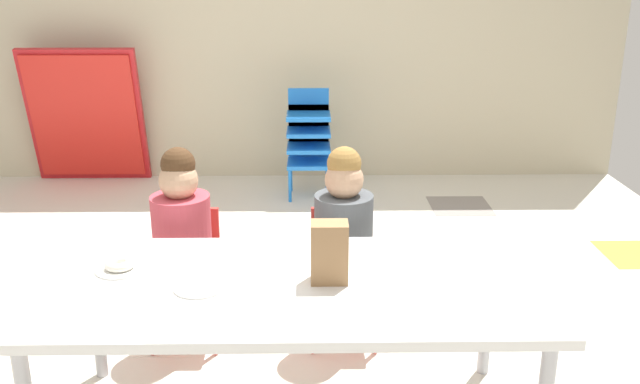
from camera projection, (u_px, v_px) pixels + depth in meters
name	position (u px, v px, depth m)	size (l,w,h in m)	color
ground_plane	(258.00, 334.00, 3.27)	(5.53, 5.28, 0.02)	silver
back_wall	(277.00, 15.00, 5.37)	(5.53, 0.10, 2.60)	beige
craft_table	(289.00, 294.00, 2.43)	(1.79, 0.83, 0.60)	white
seated_child_near_camera	(182.00, 229.00, 3.03)	(0.34, 0.34, 0.92)	red
seated_child_middle_seat	(343.00, 228.00, 3.04)	(0.32, 0.32, 0.92)	red
kid_chair_blue_stack	(309.00, 136.00, 5.11)	(0.32, 0.30, 0.80)	blue
folded_activity_table	(86.00, 116.00, 5.39)	(0.90, 0.29, 1.09)	red
paper_bag_brown	(329.00, 252.00, 2.38)	(0.13, 0.09, 0.22)	#9E754C
paper_plate_near_edge	(120.00, 269.00, 2.50)	(0.18, 0.18, 0.01)	white
paper_plate_center_table	(199.00, 287.00, 2.36)	(0.18, 0.18, 0.01)	white
donut_powdered_on_plate	(120.00, 264.00, 2.50)	(0.11, 0.11, 0.03)	white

